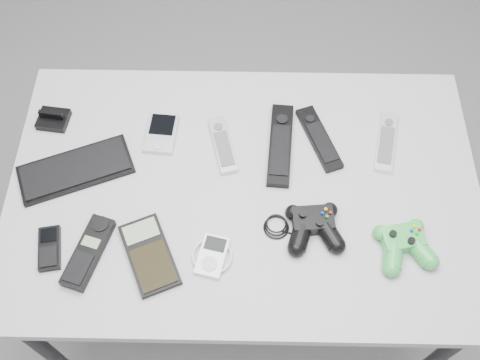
{
  "coord_description": "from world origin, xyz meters",
  "views": [
    {
      "loc": [
        0.06,
        -0.71,
        2.01
      ],
      "look_at": [
        0.04,
        -0.01,
        0.81
      ],
      "focal_mm": 42.0,
      "sensor_mm": 36.0,
      "label": 1
    }
  ],
  "objects_px": {
    "controller_green": "(404,243)",
    "controller_black": "(314,225)",
    "remote_silver_b": "(386,141)",
    "desk": "(244,201)",
    "remote_silver_a": "(223,144)",
    "mobile_phone": "(49,248)",
    "calculator": "(149,255)",
    "remote_black_b": "(319,138)",
    "mp3_player": "(212,256)",
    "pda": "(161,133)",
    "pda_keyboard": "(76,169)",
    "cordless_handset": "(88,252)",
    "remote_black_a": "(280,144)"
  },
  "relations": [
    {
      "from": "pda",
      "to": "mp3_player",
      "type": "distance_m",
      "value": 0.37
    },
    {
      "from": "controller_green",
      "to": "controller_black",
      "type": "bearing_deg",
      "value": 156.63
    },
    {
      "from": "mobile_phone",
      "to": "mp3_player",
      "type": "xyz_separation_m",
      "value": [
        0.38,
        -0.01,
        -0.0
      ]
    },
    {
      "from": "remote_silver_b",
      "to": "controller_green",
      "type": "height_order",
      "value": "controller_green"
    },
    {
      "from": "remote_silver_a",
      "to": "mp3_player",
      "type": "distance_m",
      "value": 0.31
    },
    {
      "from": "controller_black",
      "to": "remote_silver_a",
      "type": "bearing_deg",
      "value": 128.39
    },
    {
      "from": "remote_black_a",
      "to": "mobile_phone",
      "type": "xyz_separation_m",
      "value": [
        -0.54,
        -0.3,
        -0.0
      ]
    },
    {
      "from": "remote_silver_b",
      "to": "mp3_player",
      "type": "relative_size",
      "value": 1.85
    },
    {
      "from": "remote_silver_b",
      "to": "controller_black",
      "type": "height_order",
      "value": "controller_black"
    },
    {
      "from": "mp3_player",
      "to": "remote_silver_b",
      "type": "bearing_deg",
      "value": 49.92
    },
    {
      "from": "pda",
      "to": "controller_black",
      "type": "height_order",
      "value": "controller_black"
    },
    {
      "from": "mobile_phone",
      "to": "calculator",
      "type": "xyz_separation_m",
      "value": [
        0.24,
        -0.01,
        0.0
      ]
    },
    {
      "from": "calculator",
      "to": "pda",
      "type": "bearing_deg",
      "value": 66.81
    },
    {
      "from": "desk",
      "to": "pda",
      "type": "xyz_separation_m",
      "value": [
        -0.22,
        0.16,
        0.08
      ]
    },
    {
      "from": "pda_keyboard",
      "to": "mp3_player",
      "type": "relative_size",
      "value": 2.77
    },
    {
      "from": "remote_silver_a",
      "to": "controller_green",
      "type": "xyz_separation_m",
      "value": [
        0.43,
        -0.28,
        0.01
      ]
    },
    {
      "from": "controller_green",
      "to": "mobile_phone",
      "type": "bearing_deg",
      "value": 169.78
    },
    {
      "from": "desk",
      "to": "cordless_handset",
      "type": "xyz_separation_m",
      "value": [
        -0.36,
        -0.19,
        0.08
      ]
    },
    {
      "from": "desk",
      "to": "controller_green",
      "type": "xyz_separation_m",
      "value": [
        0.37,
        -0.15,
        0.09
      ]
    },
    {
      "from": "desk",
      "to": "pda_keyboard",
      "type": "height_order",
      "value": "pda_keyboard"
    },
    {
      "from": "pda",
      "to": "remote_silver_a",
      "type": "relative_size",
      "value": 0.7
    },
    {
      "from": "remote_silver_a",
      "to": "desk",
      "type": "bearing_deg",
      "value": -79.31
    },
    {
      "from": "desk",
      "to": "mp3_player",
      "type": "relative_size",
      "value": 11.63
    },
    {
      "from": "mobile_phone",
      "to": "pda",
      "type": "bearing_deg",
      "value": 44.51
    },
    {
      "from": "mobile_phone",
      "to": "calculator",
      "type": "distance_m",
      "value": 0.24
    },
    {
      "from": "remote_silver_b",
      "to": "remote_black_b",
      "type": "bearing_deg",
      "value": -169.89
    },
    {
      "from": "controller_black",
      "to": "controller_green",
      "type": "bearing_deg",
      "value": -16.93
    },
    {
      "from": "remote_silver_a",
      "to": "controller_black",
      "type": "xyz_separation_m",
      "value": [
        0.22,
        -0.23,
        0.01
      ]
    },
    {
      "from": "controller_black",
      "to": "controller_green",
      "type": "distance_m",
      "value": 0.21
    },
    {
      "from": "remote_black_b",
      "to": "mobile_phone",
      "type": "bearing_deg",
      "value": -174.07
    },
    {
      "from": "remote_silver_a",
      "to": "remote_black_a",
      "type": "distance_m",
      "value": 0.15
    },
    {
      "from": "remote_black_b",
      "to": "calculator",
      "type": "xyz_separation_m",
      "value": [
        -0.41,
        -0.33,
        -0.0
      ]
    },
    {
      "from": "pda_keyboard",
      "to": "remote_black_b",
      "type": "xyz_separation_m",
      "value": [
        0.62,
        0.11,
        0.0
      ]
    },
    {
      "from": "remote_silver_b",
      "to": "mobile_phone",
      "type": "relative_size",
      "value": 1.71
    },
    {
      "from": "pda",
      "to": "remote_black_b",
      "type": "xyz_separation_m",
      "value": [
        0.41,
        -0.01,
        0.0
      ]
    },
    {
      "from": "calculator",
      "to": "mp3_player",
      "type": "bearing_deg",
      "value": -24.0
    },
    {
      "from": "cordless_handset",
      "to": "calculator",
      "type": "distance_m",
      "value": 0.14
    },
    {
      "from": "remote_silver_a",
      "to": "controller_green",
      "type": "distance_m",
      "value": 0.51
    },
    {
      "from": "controller_green",
      "to": "remote_black_a",
      "type": "bearing_deg",
      "value": 123.62
    },
    {
      "from": "mp3_player",
      "to": "pda_keyboard",
      "type": "bearing_deg",
      "value": 160.3
    },
    {
      "from": "pda_keyboard",
      "to": "controller_green",
      "type": "relative_size",
      "value": 1.98
    },
    {
      "from": "pda_keyboard",
      "to": "remote_silver_a",
      "type": "distance_m",
      "value": 0.38
    },
    {
      "from": "desk",
      "to": "pda",
      "type": "bearing_deg",
      "value": 144.74
    },
    {
      "from": "remote_black_b",
      "to": "mp3_player",
      "type": "relative_size",
      "value": 2.0
    },
    {
      "from": "mp3_player",
      "to": "calculator",
      "type": "bearing_deg",
      "value": -167.14
    },
    {
      "from": "controller_green",
      "to": "pda",
      "type": "bearing_deg",
      "value": 140.8
    },
    {
      "from": "controller_green",
      "to": "mp3_player",
      "type": "bearing_deg",
      "value": 172.62
    },
    {
      "from": "remote_black_a",
      "to": "calculator",
      "type": "distance_m",
      "value": 0.44
    },
    {
      "from": "remote_silver_b",
      "to": "cordless_handset",
      "type": "distance_m",
      "value": 0.8
    },
    {
      "from": "desk",
      "to": "remote_silver_a",
      "type": "xyz_separation_m",
      "value": [
        -0.06,
        0.12,
        0.08
      ]
    }
  ]
}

